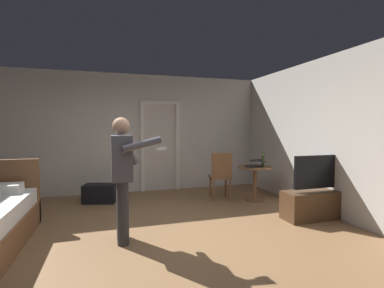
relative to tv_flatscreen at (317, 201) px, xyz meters
The scene contains 11 objects.
ground_plane 2.87m from the tv_flatscreen, behind, with size 6.94×6.94×0.00m, color olive.
wall_back 4.19m from the tv_flatscreen, 134.76° to the left, with size 6.55×0.12×2.73m, color beige.
wall_right 1.14m from the tv_flatscreen, 20.54° to the right, with size 0.12×6.14×2.73m, color beige.
doorway_frame 3.63m from the tv_flatscreen, 127.12° to the left, with size 0.93×0.08×2.13m.
tv_flatscreen is the anchor object (origin of this frame).
side_table 1.40m from the tv_flatscreen, 107.27° to the left, with size 0.69×0.69×0.70m.
laptop 1.43m from the tv_flatscreen, 108.35° to the left, with size 0.42×0.42×0.15m.
bottle_on_table 1.38m from the tv_flatscreen, 102.33° to the left, with size 0.06×0.06×0.29m.
wooden_chair 1.89m from the tv_flatscreen, 125.66° to the left, with size 0.48×0.48×0.99m.
person_blue_shirt 3.20m from the tv_flatscreen, behind, with size 0.67×0.56×1.64m.
suitcase_dark 4.05m from the tv_flatscreen, 149.20° to the left, with size 0.63×0.36×0.36m, color black.
Camera 1 is at (-0.47, -3.60, 1.52)m, focal length 26.01 mm.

